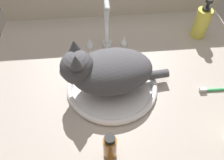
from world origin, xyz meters
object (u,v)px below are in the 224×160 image
sink_basin (112,85)px  amber_bottle (110,147)px  soap_pump_bottle (201,22)px  toothbrush (223,89)px  faucet (107,30)px  cat (105,71)px

sink_basin → amber_bottle: amber_bottle is taller
soap_pump_bottle → toothbrush: 32.88cm
sink_basin → toothbrush: 40.88cm
faucet → toothbrush: faucet is taller
sink_basin → toothbrush: sink_basin is taller
faucet → toothbrush: (40.53, -27.95, -8.32)cm
amber_bottle → toothbrush: size_ratio=0.61×
faucet → cat: 22.98cm
faucet → cat: size_ratio=0.60×
sink_basin → cat: bearing=-175.2°
cat → toothbrush: cat is taller
amber_bottle → sink_basin: bearing=83.3°
sink_basin → soap_pump_bottle: size_ratio=1.86×
toothbrush → amber_bottle: bearing=-155.1°
cat → toothbrush: size_ratio=2.09×
faucet → amber_bottle: (-2.99, -48.14, -3.67)cm
faucet → toothbrush: size_ratio=1.26×
cat → soap_pump_bottle: cat is taller
sink_basin → amber_bottle: bearing=-96.7°
cat → soap_pump_bottle: bearing=31.2°
soap_pump_bottle → amber_bottle: bearing=-130.8°
soap_pump_bottle → toothbrush: soap_pump_bottle is taller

